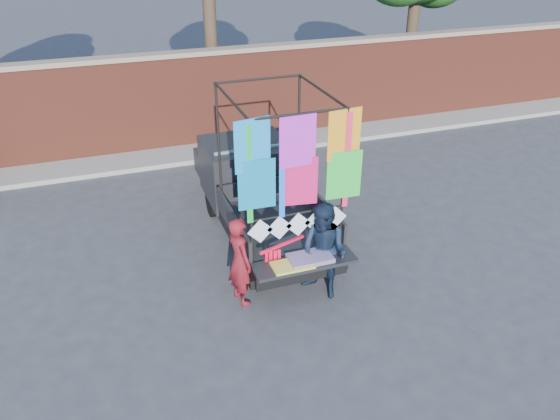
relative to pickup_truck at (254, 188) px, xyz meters
name	(u,v)px	position (x,y,z in m)	size (l,w,h in m)	color
ground	(272,288)	(-0.41, -2.34, -0.80)	(90.00, 90.00, 0.00)	#38383A
brick_wall	(188,100)	(-0.41, 4.66, 0.52)	(30.00, 0.45, 2.61)	brown
curb	(197,153)	(-0.41, 3.96, -0.74)	(30.00, 1.20, 0.12)	gray
pickup_truck	(254,188)	(0.00, 0.00, 0.00)	(2.02, 5.08, 3.20)	black
woman	(240,261)	(-0.99, -2.46, -0.01)	(0.58, 0.38, 1.58)	maroon
man	(324,251)	(0.37, -2.74, 0.05)	(0.83, 0.65, 1.71)	#152235
streamer_bundle	(277,255)	(-0.41, -2.61, 0.06)	(0.85, 0.31, 0.61)	#F80D32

